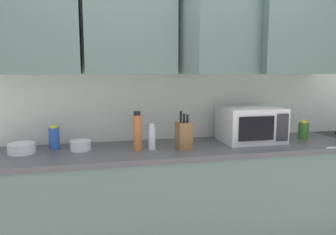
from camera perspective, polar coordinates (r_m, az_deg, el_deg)
The scene contains 10 objects.
wall_back_with_cabinets at distance 2.60m, azimuth 0.74°, elevation 10.68°, with size 3.66×0.55×2.60m.
counter_run at distance 2.59m, azimuth 1.91°, elevation -14.92°, with size 2.79×0.63×0.90m.
microwave at distance 2.69m, azimuth 14.61°, elevation -1.22°, with size 0.48×0.37×0.28m.
knife_block at distance 2.35m, azimuth 2.81°, elevation -3.19°, with size 0.11×0.13×0.28m.
bottle_clear_tall at distance 2.33m, azimuth -2.88°, elevation -3.60°, with size 0.05×0.05×0.19m.
bottle_blue_cleaner at distance 2.50m, azimuth -19.69°, elevation -3.42°, with size 0.08×0.08×0.18m.
bottle_spice_jar at distance 2.32m, azimuth -5.51°, elevation -2.55°, with size 0.07×0.07×0.28m.
bottle_green_oil at distance 2.93m, azimuth 23.06°, elevation -2.13°, with size 0.08×0.08×0.16m.
bowl_ceramic_small at distance 2.46m, azimuth -24.69°, elevation -5.02°, with size 0.19×0.19×0.07m, color silver.
bowl_mixing_large at distance 2.41m, azimuth -15.35°, elevation -4.82°, with size 0.15×0.15×0.07m, color silver.
Camera 1 is at (-0.61, -2.60, 1.46)m, focal length 34.09 mm.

